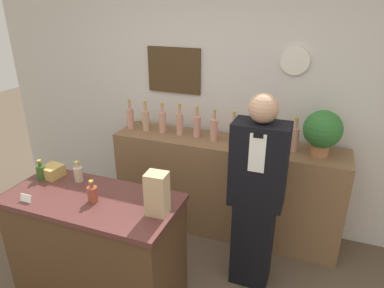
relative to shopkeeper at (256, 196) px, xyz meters
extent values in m
cube|color=silver|center=(-0.63, 0.89, 0.52)|extent=(5.20, 0.06, 2.70)
cube|color=#44301B|center=(-1.06, 0.85, 0.77)|extent=(0.57, 0.02, 0.46)
cylinder|color=white|center=(0.11, 0.84, 0.93)|extent=(0.25, 0.03, 0.25)
cube|color=brown|center=(-0.42, 0.60, -0.33)|extent=(2.26, 0.46, 1.00)
cube|color=#4C331E|center=(-1.07, -0.65, -0.37)|extent=(1.24, 0.57, 0.91)
cube|color=#4F2825|center=(-1.07, -0.65, 0.11)|extent=(1.27, 0.60, 0.04)
cylinder|color=#2D5123|center=(-1.61, -0.87, -0.50)|extent=(0.07, 0.07, 0.26)
cylinder|color=tan|center=(-1.25, -0.87, -0.50)|extent=(0.07, 0.07, 0.26)
cube|color=black|center=(0.00, 0.00, -0.44)|extent=(0.32, 0.25, 0.77)
cube|color=black|center=(0.00, 0.00, 0.28)|extent=(0.42, 0.25, 0.67)
cube|color=white|center=(0.00, -0.13, 0.43)|extent=(0.12, 0.01, 0.29)
cube|color=black|center=(0.00, -0.13, 0.56)|extent=(0.07, 0.01, 0.03)
sphere|color=tan|center=(0.00, 0.00, 0.72)|extent=(0.22, 0.22, 0.22)
cylinder|color=#B27047|center=(0.42, 0.58, 0.23)|extent=(0.15, 0.15, 0.11)
sphere|color=#2D6B2D|center=(0.42, 0.58, 0.42)|extent=(0.33, 0.33, 0.33)
cube|color=tan|center=(-0.54, -0.65, 0.27)|extent=(0.15, 0.13, 0.29)
cube|color=white|center=(-1.46, -0.86, 0.15)|extent=(0.09, 0.02, 0.06)
cube|color=tan|center=(-1.54, -0.49, 0.17)|extent=(0.16, 0.17, 0.09)
cylinder|color=#31511F|center=(-1.59, -0.56, 0.18)|extent=(0.07, 0.07, 0.11)
cylinder|color=#31511F|center=(-1.59, -0.56, 0.26)|extent=(0.03, 0.03, 0.04)
cylinder|color=#B29933|center=(-1.59, -0.56, 0.28)|extent=(0.03, 0.03, 0.01)
cylinder|color=tan|center=(-1.31, -0.47, 0.18)|extent=(0.07, 0.07, 0.11)
cylinder|color=tan|center=(-1.31, -0.47, 0.26)|extent=(0.03, 0.03, 0.04)
cylinder|color=#B29933|center=(-1.31, -0.47, 0.28)|extent=(0.03, 0.03, 0.01)
cylinder|color=brown|center=(-1.02, -0.68, 0.18)|extent=(0.07, 0.07, 0.11)
cylinder|color=brown|center=(-1.02, -0.68, 0.26)|extent=(0.03, 0.03, 0.04)
cylinder|color=#B29933|center=(-1.02, -0.68, 0.28)|extent=(0.03, 0.03, 0.01)
cylinder|color=tan|center=(-1.47, 0.60, 0.28)|extent=(0.07, 0.07, 0.21)
cylinder|color=tan|center=(-1.47, 0.60, 0.42)|extent=(0.03, 0.03, 0.07)
cylinder|color=#B29933|center=(-1.47, 0.60, 0.47)|extent=(0.03, 0.03, 0.02)
cylinder|color=tan|center=(-1.28, 0.60, 0.28)|extent=(0.07, 0.07, 0.21)
cylinder|color=tan|center=(-1.28, 0.60, 0.42)|extent=(0.03, 0.03, 0.07)
cylinder|color=#B29933|center=(-1.28, 0.60, 0.47)|extent=(0.03, 0.03, 0.02)
cylinder|color=tan|center=(-1.10, 0.61, 0.28)|extent=(0.07, 0.07, 0.21)
cylinder|color=tan|center=(-1.10, 0.61, 0.42)|extent=(0.03, 0.03, 0.07)
cylinder|color=#B29933|center=(-1.10, 0.61, 0.47)|extent=(0.03, 0.03, 0.02)
cylinder|color=tan|center=(-0.91, 0.62, 0.28)|extent=(0.07, 0.07, 0.21)
cylinder|color=tan|center=(-0.91, 0.62, 0.42)|extent=(0.03, 0.03, 0.07)
cylinder|color=#B29933|center=(-0.91, 0.62, 0.47)|extent=(0.03, 0.03, 0.02)
cylinder|color=tan|center=(-0.72, 0.61, 0.28)|extent=(0.07, 0.07, 0.21)
cylinder|color=tan|center=(-0.72, 0.61, 0.42)|extent=(0.03, 0.03, 0.07)
cylinder|color=#B29933|center=(-0.72, 0.61, 0.47)|extent=(0.03, 0.03, 0.02)
cylinder|color=tan|center=(-0.54, 0.58, 0.28)|extent=(0.07, 0.07, 0.21)
cylinder|color=tan|center=(-0.54, 0.58, 0.42)|extent=(0.03, 0.03, 0.07)
cylinder|color=#B29933|center=(-0.54, 0.58, 0.47)|extent=(0.03, 0.03, 0.02)
cylinder|color=tan|center=(-0.35, 0.60, 0.28)|extent=(0.07, 0.07, 0.21)
cylinder|color=tan|center=(-0.35, 0.60, 0.42)|extent=(0.03, 0.03, 0.07)
cylinder|color=#B29933|center=(-0.35, 0.60, 0.47)|extent=(0.03, 0.03, 0.02)
cylinder|color=tan|center=(-0.17, 0.60, 0.28)|extent=(0.07, 0.07, 0.21)
cylinder|color=tan|center=(-0.17, 0.60, 0.42)|extent=(0.03, 0.03, 0.07)
cylinder|color=#B29933|center=(-0.17, 0.60, 0.47)|extent=(0.03, 0.03, 0.02)
cylinder|color=tan|center=(0.02, 0.59, 0.28)|extent=(0.07, 0.07, 0.21)
cylinder|color=tan|center=(0.02, 0.59, 0.42)|extent=(0.03, 0.03, 0.07)
cylinder|color=#B29933|center=(0.02, 0.59, 0.47)|extent=(0.03, 0.03, 0.02)
cylinder|color=tan|center=(0.20, 0.61, 0.28)|extent=(0.07, 0.07, 0.21)
cylinder|color=tan|center=(0.20, 0.61, 0.42)|extent=(0.03, 0.03, 0.07)
cylinder|color=#B29933|center=(0.20, 0.61, 0.47)|extent=(0.03, 0.03, 0.02)
camera|label=1|loc=(0.36, -2.35, 1.42)|focal=32.00mm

